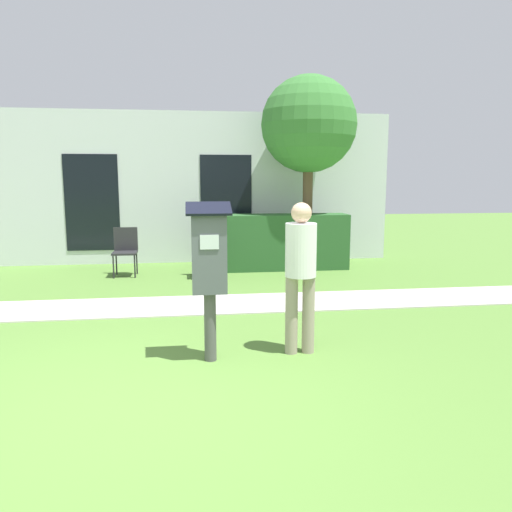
# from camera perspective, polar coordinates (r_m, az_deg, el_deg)

# --- Properties ---
(ground_plane) EXTENTS (40.00, 40.00, 0.00)m
(ground_plane) POSITION_cam_1_polar(r_m,az_deg,el_deg) (4.33, -15.54, -16.38)
(ground_plane) COLOR #517A33
(sidewalk) EXTENTS (12.00, 1.10, 0.02)m
(sidewalk) POSITION_cam_1_polar(r_m,az_deg,el_deg) (7.29, -12.20, -5.68)
(sidewalk) COLOR beige
(sidewalk) RESTS_ON ground
(building_facade) EXTENTS (10.00, 0.26, 3.20)m
(building_facade) POSITION_cam_1_polar(r_m,az_deg,el_deg) (10.93, -10.90, 7.62)
(building_facade) COLOR silver
(building_facade) RESTS_ON ground
(parking_meter) EXTENTS (0.44, 0.31, 1.59)m
(parking_meter) POSITION_cam_1_polar(r_m,az_deg,el_deg) (4.91, -5.37, -0.58)
(parking_meter) COLOR #4C4C4C
(parking_meter) RESTS_ON ground
(person_standing) EXTENTS (0.32, 0.32, 1.58)m
(person_standing) POSITION_cam_1_polar(r_m,az_deg,el_deg) (5.14, 5.12, -1.14)
(person_standing) COLOR gray
(person_standing) RESTS_ON ground
(outdoor_chair_left) EXTENTS (0.44, 0.44, 0.90)m
(outdoor_chair_left) POSITION_cam_1_polar(r_m,az_deg,el_deg) (9.64, -14.71, 0.95)
(outdoor_chair_left) COLOR #262628
(outdoor_chair_left) RESTS_ON ground
(outdoor_chair_middle) EXTENTS (0.44, 0.44, 0.90)m
(outdoor_chair_middle) POSITION_cam_1_polar(r_m,az_deg,el_deg) (9.24, -5.77, 0.86)
(outdoor_chair_middle) COLOR #262628
(outdoor_chair_middle) RESTS_ON ground
(hedge_row) EXTENTS (2.71, 0.60, 1.10)m
(hedge_row) POSITION_cam_1_polar(r_m,az_deg,el_deg) (9.97, 2.76, 1.62)
(hedge_row) COLOR #285628
(hedge_row) RESTS_ON ground
(tree) EXTENTS (1.90, 1.90, 3.82)m
(tree) POSITION_cam_1_polar(r_m,az_deg,el_deg) (10.25, 6.05, 14.62)
(tree) COLOR brown
(tree) RESTS_ON ground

